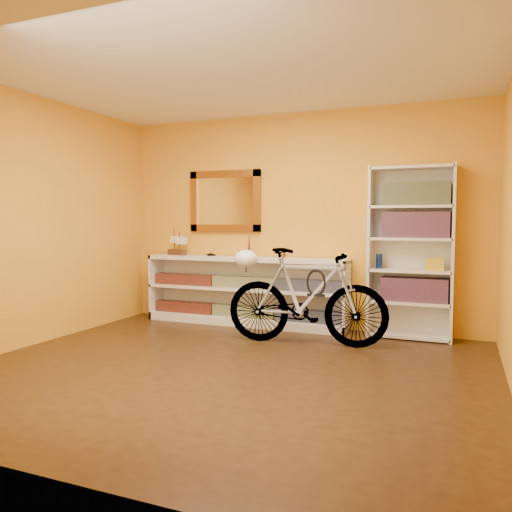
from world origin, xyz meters
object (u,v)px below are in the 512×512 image
at_px(bicycle, 306,297).
at_px(helmet, 246,259).
at_px(bookcase, 410,253).
at_px(console_unit, 245,291).

relative_size(bicycle, helmet, 6.78).
relative_size(bookcase, helmet, 7.47).
distance_m(console_unit, bookcase, 2.04).
distance_m(bicycle, helmet, 0.76).
height_order(console_unit, bicycle, bicycle).
height_order(console_unit, helmet, helmet).
relative_size(console_unit, helmet, 10.22).
relative_size(console_unit, bookcase, 1.37).
bearing_deg(helmet, bookcase, 25.66).
distance_m(bookcase, bicycle, 1.28).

